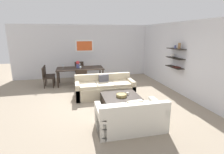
{
  "coord_description": "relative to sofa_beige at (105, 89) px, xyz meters",
  "views": [
    {
      "loc": [
        -0.99,
        -5.71,
        2.27
      ],
      "look_at": [
        0.38,
        0.2,
        0.75
      ],
      "focal_mm": 28.02,
      "sensor_mm": 36.0,
      "label": 1
    }
  ],
  "objects": [
    {
      "name": "wine_glass_head",
      "position": [
        -0.77,
        2.25,
        0.56
      ],
      "size": [
        0.08,
        0.08,
        0.16
      ],
      "color": "silver",
      "rests_on": "dining_table"
    },
    {
      "name": "decorative_bowl",
      "position": [
        0.31,
        -1.18,
        0.14
      ],
      "size": [
        0.33,
        0.33,
        0.09
      ],
      "color": "#99844C",
      "rests_on": "coffee_table"
    },
    {
      "name": "centerpiece_vase",
      "position": [
        -0.87,
        1.9,
        0.62
      ],
      "size": [
        0.16,
        0.16,
        0.31
      ],
      "color": "#4C518C",
      "rests_on": "dining_table"
    },
    {
      "name": "dining_chair_head",
      "position": [
        -0.77,
        2.72,
        0.21
      ],
      "size": [
        0.44,
        0.44,
        0.88
      ],
      "color": "black",
      "rests_on": "ground"
    },
    {
      "name": "wine_glass_foot",
      "position": [
        -0.77,
        1.42,
        0.57
      ],
      "size": [
        0.08,
        0.08,
        0.16
      ],
      "color": "silver",
      "rests_on": "dining_table"
    },
    {
      "name": "ground_plane",
      "position": [
        -0.12,
        -0.34,
        -0.29
      ],
      "size": [
        18.0,
        18.0,
        0.0
      ],
      "primitive_type": "plane",
      "color": "gray"
    },
    {
      "name": "right_wall_shelf_unit",
      "position": [
        2.9,
        0.26,
        1.06
      ],
      "size": [
        0.34,
        8.2,
        2.7
      ],
      "color": "silver",
      "rests_on": "ground"
    },
    {
      "name": "dining_table",
      "position": [
        -0.77,
        1.84,
        0.39
      ],
      "size": [
        2.07,
        0.95,
        0.75
      ],
      "color": "black",
      "rests_on": "ground"
    },
    {
      "name": "sofa_beige",
      "position": [
        0.0,
        0.0,
        0.0
      ],
      "size": [
        2.11,
        0.9,
        0.78
      ],
      "color": "beige",
      "rests_on": "ground"
    },
    {
      "name": "loveseat_white",
      "position": [
        0.19,
        -2.39,
        0.0
      ],
      "size": [
        1.62,
        0.9,
        0.78
      ],
      "color": "silver",
      "rests_on": "ground"
    },
    {
      "name": "coffee_table",
      "position": [
        0.32,
        -1.11,
        -0.1
      ],
      "size": [
        1.14,
        1.06,
        0.38
      ],
      "color": "black",
      "rests_on": "ground"
    },
    {
      "name": "back_wall_unit",
      "position": [
        0.17,
        3.19,
        1.06
      ],
      "size": [
        8.4,
        0.09,
        2.7
      ],
      "color": "silver",
      "rests_on": "ground"
    },
    {
      "name": "wine_glass_left_far",
      "position": [
        -1.52,
        1.96,
        0.57
      ],
      "size": [
        0.08,
        0.08,
        0.16
      ],
      "color": "silver",
      "rests_on": "dining_table"
    },
    {
      "name": "dining_chair_left_near",
      "position": [
        -2.21,
        1.63,
        0.21
      ],
      "size": [
        0.44,
        0.44,
        0.88
      ],
      "color": "black",
      "rests_on": "ground"
    },
    {
      "name": "dining_chair_left_far",
      "position": [
        -2.21,
        2.05,
        0.21
      ],
      "size": [
        0.44,
        0.44,
        0.88
      ],
      "color": "black",
      "rests_on": "ground"
    },
    {
      "name": "candle_jar",
      "position": [
        0.55,
        -1.05,
        0.13
      ],
      "size": [
        0.08,
        0.08,
        0.08
      ],
      "primitive_type": "cylinder",
      "color": "silver",
      "rests_on": "coffee_table"
    },
    {
      "name": "dining_chair_foot",
      "position": [
        -0.77,
        0.96,
        0.21
      ],
      "size": [
        0.44,
        0.44,
        0.88
      ],
      "color": "black",
      "rests_on": "ground"
    }
  ]
}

